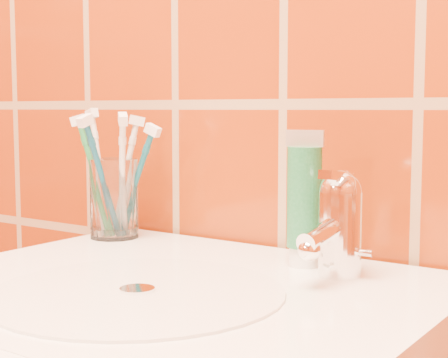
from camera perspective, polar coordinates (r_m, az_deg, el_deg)
The scene contains 9 objects.
glass_tumbler at distance 1.00m, azimuth -9.14°, elevation -1.60°, with size 0.07×0.07×0.11m, color white.
toothpaste_tube at distance 0.81m, azimuth 6.68°, elevation -2.00°, with size 0.05×0.04×0.16m.
faucet at distance 0.77m, azimuth 9.49°, elevation -3.38°, with size 0.05×0.11×0.12m.
toothbrush_0 at distance 1.00m, azimuth -10.62°, elevation 0.11°, with size 0.07×0.04×0.18m, color #217B43, non-canonical shape.
toothbrush_1 at distance 0.99m, azimuth -7.38°, elevation -0.29°, with size 0.09×0.03×0.17m, color #0D556E, non-canonical shape.
toothbrush_2 at distance 0.97m, azimuth -10.05°, elevation -0.02°, with size 0.03×0.08×0.18m, color navy, non-canonical shape.
toothbrush_3 at distance 0.97m, azimuth -8.48°, elevation 0.07°, with size 0.07×0.06×0.19m, color silver, non-canonical shape.
toothbrush_4 at distance 1.01m, azimuth -10.26°, elevation 0.46°, with size 0.07×0.04×0.19m, color white, non-canonical shape.
toothbrush_5 at distance 1.01m, azimuth -8.21°, elevation 0.20°, with size 0.05×0.05×0.18m, color silver, non-canonical shape.
Camera 1 is at (0.46, 0.41, 1.04)m, focal length 55.00 mm.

